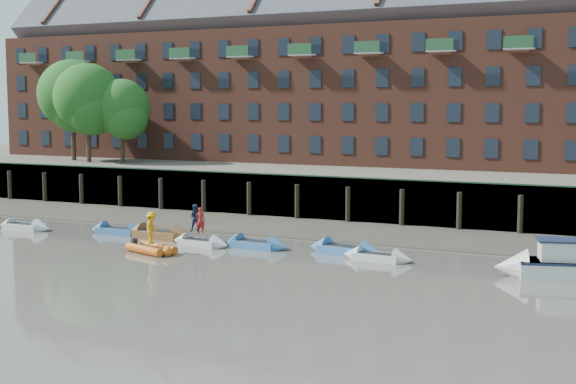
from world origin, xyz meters
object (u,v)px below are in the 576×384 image
Objects in this scene: rowboat_0 at (24,227)px; rowboat_3 at (200,243)px; rowboat_5 at (345,250)px; person_rower_a at (201,220)px; person_rower_b at (196,218)px; rowboat_4 at (255,244)px; rowboat_6 at (377,257)px; motor_launch at (548,265)px; rib_tender at (153,249)px; rowboat_2 at (159,234)px; person_rib_crew at (152,228)px; rowboat_1 at (118,231)px.

rowboat_0 is 14.03m from rowboat_3.
rowboat_5 reaches higher than rowboat_0.
person_rower_b reaches higher than person_rower_a.
rowboat_3 is at bearing -43.36° from person_rower_a.
rowboat_4 is 1.07× the size of rowboat_6.
rib_tender is at bearing -7.93° from motor_launch.
rowboat_2 is 4.27m from person_rower_a.
motor_launch is at bearing 1.33° from rowboat_6.
person_rib_crew is (-1.32, -3.05, 1.25)m from rowboat_3.
rowboat_6 is (2.27, -1.03, -0.04)m from rowboat_5.
rowboat_5 is 11.29m from motor_launch.
person_rower_b is at bearing 95.53° from rib_tender.
person_rower_b reaches higher than rowboat_3.
person_rower_a is (14.12, -0.25, 1.35)m from rowboat_0.
person_rower_a is at bearing -16.14° from motor_launch.
rowboat_2 reaches higher than rowboat_1.
rowboat_2 is 14.91m from rowboat_6.
rowboat_3 is (3.77, -1.20, -0.05)m from rowboat_2.
person_rower_b is at bearing 151.51° from rowboat_3.
person_rib_crew is (2.45, -4.25, 1.20)m from rowboat_2.
rowboat_5 is 10.98m from rib_tender.
rowboat_4 is at bearing 1.33° from rowboat_0.
rowboat_3 is 1.52m from person_rower_b.
person_rower_b is (-9.28, -0.99, 1.38)m from rowboat_5.
person_rower_b is 3.46m from person_rib_crew.
person_rower_a is at bearing -39.28° from person_rib_crew.
rowboat_0 is 2.52× the size of person_rower_b.
rowboat_4 is 2.77× the size of person_rower_a.
rowboat_6 is 8.94m from motor_launch.
person_rower_b is (6.70, -1.16, 1.40)m from rowboat_1.
person_rib_crew is at bearing 158.80° from rib_tender.
rowboat_5 is at bearing 179.79° from person_rower_a.
rowboat_0 reaches higher than rowboat_6.
motor_launch is at bearing 2.17° from rowboat_5.
rowboat_4 is (7.10, -0.39, -0.03)m from rowboat_2.
person_rib_crew is at bearing -15.01° from rowboat_0.
rowboat_2 is 2.72× the size of person_rib_crew.
rowboat_3 is 8.93m from rowboat_5.
rowboat_5 is 2.50m from rowboat_6.
rowboat_6 is at bearing -0.58° from rowboat_0.
person_rower_b reaches higher than rowboat_1.
rowboat_2 is 7.11m from rowboat_4.
rowboat_3 is 3.55m from person_rib_crew.
rowboat_4 reaches higher than rowboat_6.
person_rib_crew is (12.71, -3.23, 1.24)m from rowboat_0.
person_rower_a is (-19.94, 0.03, 0.94)m from motor_launch.
rib_tender is at bearing -135.85° from rowboat_4.
rib_tender is 21.48m from motor_launch.
rowboat_2 reaches higher than rowboat_0.
rowboat_4 is at bearing 59.28° from rib_tender.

